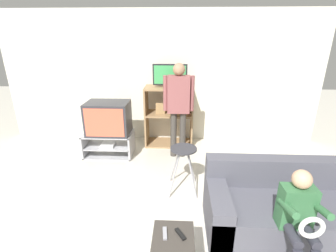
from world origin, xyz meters
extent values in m
cube|color=silver|center=(0.00, 3.68, 1.30)|extent=(6.40, 0.06, 2.60)
cube|color=#A8A8AD|center=(-0.92, 2.82, 0.01)|extent=(0.89, 0.53, 0.02)
cube|color=#A8A8AD|center=(-0.92, 2.82, 0.19)|extent=(0.85, 0.53, 0.02)
cube|color=#A8A8AD|center=(-0.92, 2.82, 0.42)|extent=(0.89, 0.53, 0.02)
cube|color=#A8A8AD|center=(-1.34, 2.82, 0.22)|extent=(0.03, 0.53, 0.43)
cube|color=#A8A8AD|center=(-0.49, 2.82, 0.22)|extent=(0.03, 0.53, 0.43)
cube|color=white|center=(-0.92, 2.76, 0.23)|extent=(0.24, 0.28, 0.05)
cube|color=#2D2D33|center=(-0.89, 2.83, 0.72)|extent=(0.76, 0.52, 0.59)
cube|color=#D8593F|center=(-0.89, 2.57, 0.72)|extent=(0.68, 0.01, 0.51)
cube|color=#9E7A51|center=(-0.27, 3.36, 0.60)|extent=(0.03, 0.50, 1.19)
cube|color=#9E7A51|center=(0.63, 3.36, 0.60)|extent=(0.03, 0.50, 1.19)
cube|color=#9E7A51|center=(0.18, 3.36, 0.02)|extent=(0.87, 0.50, 0.03)
cube|color=#9E7A51|center=(0.18, 3.36, 0.65)|extent=(0.87, 0.50, 0.03)
cube|color=#9E7A51|center=(0.18, 3.36, 1.17)|extent=(0.87, 0.50, 0.03)
cube|color=#9E7A4C|center=(0.02, 3.28, 0.78)|extent=(0.18, 0.04, 0.22)
cube|color=black|center=(0.20, 3.34, 1.21)|extent=(0.23, 0.20, 0.04)
cube|color=black|center=(0.20, 3.34, 1.43)|extent=(0.65, 0.04, 0.39)
cube|color=#3FA559|center=(0.20, 3.32, 1.43)|extent=(0.60, 0.01, 0.34)
cylinder|color=#99999E|center=(0.34, 1.64, 0.32)|extent=(0.17, 0.18, 0.66)
cylinder|color=#99999E|center=(0.58, 1.64, 0.32)|extent=(0.17, 0.18, 0.66)
cylinder|color=#99999E|center=(0.34, 1.90, 0.32)|extent=(0.17, 0.18, 0.66)
cylinder|color=#99999E|center=(0.58, 1.90, 0.32)|extent=(0.17, 0.18, 0.66)
cylinder|color=#333338|center=(0.46, 1.77, 0.66)|extent=(0.37, 0.37, 0.02)
cube|color=#38332D|center=(0.36, 0.45, 0.42)|extent=(0.38, 0.38, 0.02)
cylinder|color=black|center=(0.19, 0.61, 0.21)|extent=(0.02, 0.02, 0.41)
cylinder|color=black|center=(0.52, 0.61, 0.21)|extent=(0.02, 0.02, 0.41)
cube|color=black|center=(0.42, 0.46, 0.44)|extent=(0.11, 0.14, 0.02)
cube|color=gray|center=(0.28, 0.46, 0.44)|extent=(0.05, 0.15, 0.02)
cube|color=#4C4C56|center=(1.69, 0.98, 0.22)|extent=(1.93, 0.83, 0.45)
cube|color=#4C4C56|center=(1.69, 1.30, 0.62)|extent=(1.93, 0.20, 0.35)
cube|color=#4C4C56|center=(0.83, 0.98, 0.28)|extent=(0.22, 0.83, 0.57)
cylinder|color=#3D3833|center=(0.29, 2.83, 0.43)|extent=(0.11, 0.11, 0.85)
cylinder|color=#3D3833|center=(0.45, 2.83, 0.43)|extent=(0.11, 0.11, 0.85)
cube|color=#8C4C4C|center=(0.37, 2.83, 1.17)|extent=(0.38, 0.20, 0.64)
cylinder|color=#8C4C4C|center=(0.14, 2.83, 1.19)|extent=(0.08, 0.08, 0.61)
cylinder|color=#8C4C4C|center=(0.60, 2.83, 1.19)|extent=(0.08, 0.08, 0.61)
sphere|color=#A37A5B|center=(0.37, 2.83, 1.59)|extent=(0.21, 0.21, 0.21)
cylinder|color=#2D2D38|center=(1.40, 0.47, 0.49)|extent=(0.09, 0.30, 0.09)
cylinder|color=#2D2D38|center=(1.55, 0.47, 0.49)|extent=(0.09, 0.30, 0.09)
cube|color=#33663D|center=(1.47, 0.62, 0.65)|extent=(0.30, 0.17, 0.41)
cylinder|color=#33663D|center=(1.34, 0.50, 0.74)|extent=(0.06, 0.31, 0.14)
cylinder|color=#33663D|center=(1.61, 0.50, 0.74)|extent=(0.06, 0.31, 0.14)
sphere|color=tan|center=(1.47, 0.62, 0.94)|extent=(0.17, 0.17, 0.17)
torus|color=silver|center=(1.47, 0.34, 0.67)|extent=(0.21, 0.04, 0.21)
camera|label=1|loc=(0.39, -1.26, 2.13)|focal=26.00mm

